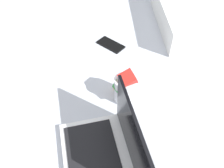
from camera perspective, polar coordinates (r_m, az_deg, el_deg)
bed_mattress at (r=116.73cm, az=-0.68°, el=-1.97°), size 180.00×140.00×18.00cm
laptop at (r=83.97cm, az=-1.12°, el=-15.78°), size 36.40×28.23×23.00cm
snack_cup at (r=98.16cm, az=2.99°, el=-0.87°), size 10.10×10.04×15.14cm
cell_phone at (r=127.94cm, az=-0.31°, el=9.07°), size 14.57×14.83×0.80cm
pillow at (r=145.76cm, az=18.24°, el=14.78°), size 52.00×36.00×13.00cm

